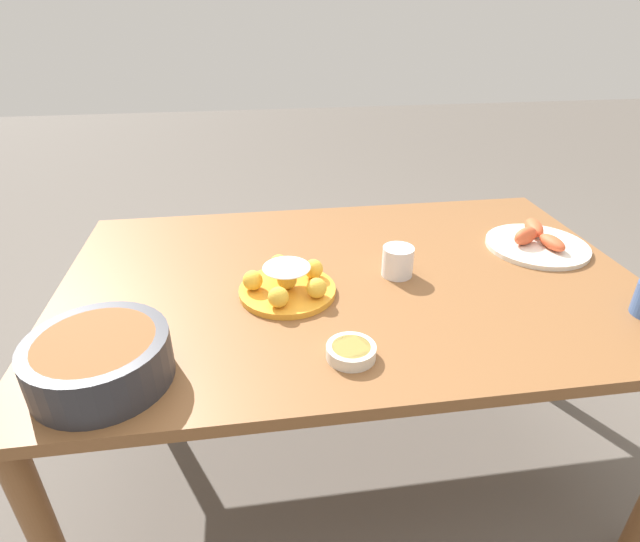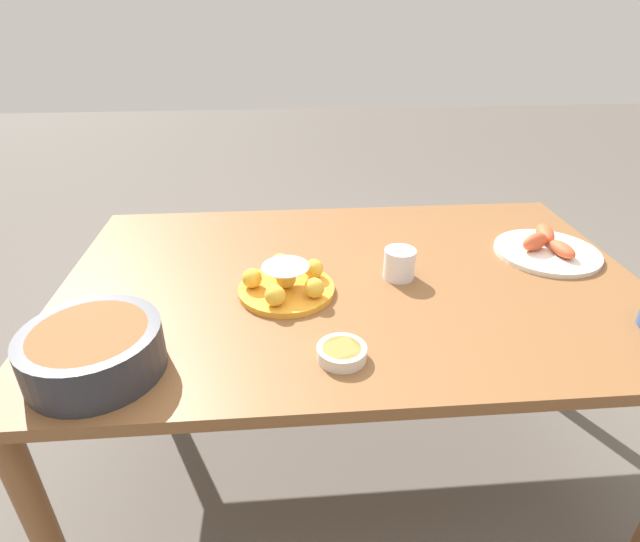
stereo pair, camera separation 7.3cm
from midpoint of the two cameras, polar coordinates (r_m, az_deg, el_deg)
The scene contains 7 objects.
ground_plane at distance 1.81m, azimuth 4.14°, elevation -20.63°, with size 12.00×12.00×0.00m, color #5B544C.
dining_table at distance 1.39m, azimuth 5.05°, elevation -3.47°, with size 1.54×0.99×0.71m.
cake_plate at distance 1.26m, azimuth -2.19°, elevation -1.32°, with size 0.25×0.25×0.08m.
serving_bowl at distance 1.08m, azimuth -22.75°, elevation -8.33°, with size 0.27×0.27×0.10m.
sauce_bowl at distance 1.05m, azimuth 4.52°, elevation -9.28°, with size 0.11×0.11×0.03m.
seafood_platter at distance 1.62m, azimuth 25.67°, elevation 2.34°, with size 0.30×0.30×0.07m.
cup_near at distance 1.35m, azimuth 10.61°, elevation 0.80°, with size 0.08×0.08×0.08m.
Camera 2 is at (0.18, 1.16, 1.38)m, focal length 28.00 mm.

